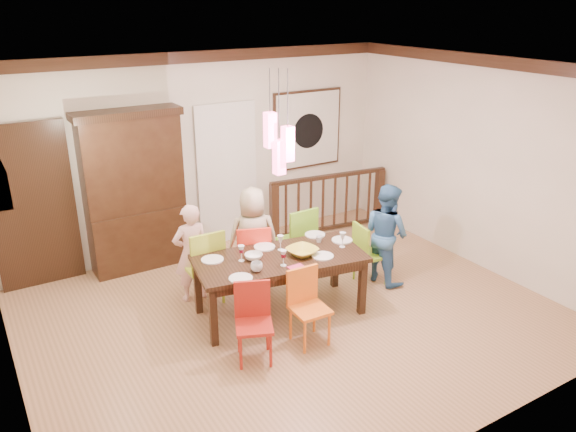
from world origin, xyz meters
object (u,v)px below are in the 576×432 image
dining_table (280,263)px  person_far_left (191,253)px  balustrade (329,202)px  person_end_right (386,233)px  chair_end_right (371,249)px  person_far_mid (253,238)px  china_hutch (134,191)px  chair_far_left (203,260)px

dining_table → person_far_left: (-0.76, 0.87, -0.03)m
balustrade → person_end_right: size_ratio=1.51×
chair_end_right → person_far_mid: bearing=68.5°
person_end_right → person_far_left: bearing=66.0°
person_far_left → person_end_right: size_ratio=0.94×
balustrade → person_far_left: person_far_left is taller
china_hutch → chair_far_left: bearing=-75.4°
dining_table → balustrade: (1.99, 1.81, -0.16)m
chair_far_left → chair_end_right: chair_far_left is taller
person_end_right → chair_end_right: bearing=74.2°
chair_far_left → china_hutch: (-0.37, 1.41, 0.56)m
chair_end_right → person_far_left: 2.34m
chair_end_right → balustrade: 1.85m
china_hutch → person_end_right: size_ratio=1.64×
balustrade → person_end_right: 1.85m
balustrade → person_far_mid: bearing=-145.3°
china_hutch → balustrade: bearing=-6.5°
chair_far_left → balustrade: bearing=-157.3°
dining_table → chair_far_left: bearing=141.0°
chair_end_right → china_hutch: china_hutch is taller
dining_table → chair_end_right: chair_end_right is taller
dining_table → chair_far_left: chair_far_left is taller
dining_table → china_hutch: (-1.03, 2.16, 0.46)m
person_far_left → person_end_right: bearing=161.3°
person_far_left → chair_end_right: bearing=160.6°
china_hutch → person_far_mid: size_ratio=1.65×
chair_far_left → person_end_right: (2.30, -0.74, 0.12)m
balustrade → person_far_left: (-2.75, -0.95, 0.14)m
person_far_left → person_far_mid: person_far_mid is taller
china_hutch → person_far_mid: (1.10, -1.36, -0.44)m
chair_end_right → chair_far_left: bearing=78.8°
balustrade → person_end_right: (-0.35, -1.80, 0.18)m
person_far_left → person_far_mid: bearing=176.4°
chair_end_right → dining_table: bearing=99.4°
person_far_mid → china_hutch: bearing=-31.0°
chair_far_left → china_hutch: size_ratio=0.44×
person_far_left → person_far_mid: (0.83, -0.07, 0.04)m
dining_table → person_far_left: bearing=141.0°
dining_table → china_hutch: bearing=125.2°
chair_far_left → china_hutch: bearing=-74.5°
dining_table → person_end_right: size_ratio=1.55×
chair_end_right → person_far_left: (-2.19, 0.81, 0.15)m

